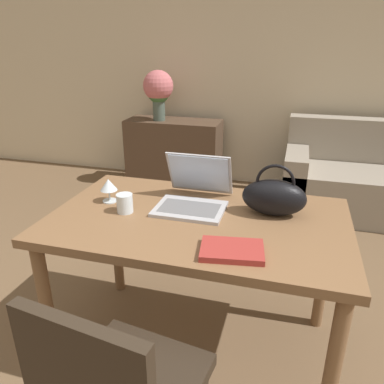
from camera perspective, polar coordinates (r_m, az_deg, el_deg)
name	(u,v)px	position (r m, az deg, el deg)	size (l,w,h in m)	color
wall_back	(270,56)	(4.07, 11.82, 19.61)	(10.00, 0.06, 2.70)	beige
dining_table	(198,235)	(1.75, 0.86, -6.56)	(1.34, 0.81, 0.76)	brown
couch	(364,182)	(3.80, 24.79, 1.40)	(1.45, 0.81, 0.82)	gray
sideboard	(174,153)	(4.09, -2.76, 5.93)	(1.00, 0.40, 0.72)	#4C3828
laptop	(195,192)	(1.82, 0.39, 0.06)	(0.32, 0.36, 0.24)	#ADADB2
drinking_glass	(125,203)	(1.76, -10.21, -1.69)	(0.08, 0.08, 0.09)	silver
wine_glass	(109,186)	(1.88, -12.59, 0.92)	(0.08, 0.08, 0.12)	silver
handbag	(274,197)	(1.73, 12.39, -0.71)	(0.29, 0.14, 0.24)	black
flower_vase	(158,89)	(3.96, -5.16, 15.33)	(0.31, 0.31, 0.51)	#47564C
book	(232,250)	(1.43, 6.11, -8.82)	(0.26, 0.20, 0.02)	maroon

